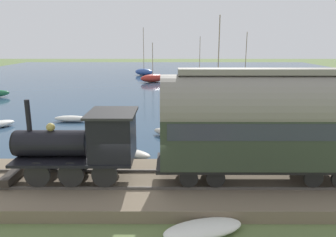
{
  "coord_description": "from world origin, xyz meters",
  "views": [
    {
      "loc": [
        -12.85,
        -1.41,
        6.42
      ],
      "look_at": [
        8.24,
        -1.33,
        1.32
      ],
      "focal_mm": 35.0,
      "sensor_mm": 36.0,
      "label": 1
    }
  ],
  "objects_px": {
    "sailboat_navy": "(244,84)",
    "passenger_coach": "(262,121)",
    "rowboat_far_out": "(71,119)",
    "rowboat_off_pier": "(170,133)",
    "sailboat_red": "(153,78)",
    "sailboat_black": "(217,99)",
    "steam_locomotive": "(87,141)",
    "sailboat_blue": "(144,72)",
    "beached_dinghy": "(203,229)",
    "sailboat_brown": "(199,74)",
    "rowboat_near_shore": "(134,153)"
  },
  "relations": [
    {
      "from": "steam_locomotive",
      "to": "rowboat_far_out",
      "type": "bearing_deg",
      "value": 19.63
    },
    {
      "from": "sailboat_black",
      "to": "sailboat_red",
      "type": "xyz_separation_m",
      "value": [
        19.08,
        7.21,
        -0.18
      ]
    },
    {
      "from": "sailboat_navy",
      "to": "rowboat_off_pier",
      "type": "relative_size",
      "value": 2.87
    },
    {
      "from": "sailboat_blue",
      "to": "rowboat_near_shore",
      "type": "relative_size",
      "value": 3.64
    },
    {
      "from": "beached_dinghy",
      "to": "passenger_coach",
      "type": "bearing_deg",
      "value": -39.38
    },
    {
      "from": "sailboat_black",
      "to": "sailboat_brown",
      "type": "distance_m",
      "value": 25.72
    },
    {
      "from": "passenger_coach",
      "to": "sailboat_blue",
      "type": "xyz_separation_m",
      "value": [
        47.35,
        8.47,
        -2.51
      ]
    },
    {
      "from": "rowboat_off_pier",
      "to": "passenger_coach",
      "type": "bearing_deg",
      "value": -117.33
    },
    {
      "from": "steam_locomotive",
      "to": "sailboat_blue",
      "type": "relative_size",
      "value": 0.65
    },
    {
      "from": "sailboat_navy",
      "to": "sailboat_blue",
      "type": "xyz_separation_m",
      "value": [
        15.92,
        14.91,
        0.16
      ]
    },
    {
      "from": "rowboat_far_out",
      "to": "beached_dinghy",
      "type": "bearing_deg",
      "value": -146.49
    },
    {
      "from": "rowboat_near_shore",
      "to": "beached_dinghy",
      "type": "height_order",
      "value": "beached_dinghy"
    },
    {
      "from": "sailboat_blue",
      "to": "rowboat_near_shore",
      "type": "height_order",
      "value": "sailboat_blue"
    },
    {
      "from": "rowboat_near_shore",
      "to": "rowboat_off_pier",
      "type": "distance_m",
      "value": 4.27
    },
    {
      "from": "sailboat_brown",
      "to": "rowboat_far_out",
      "type": "distance_m",
      "value": 34.38
    },
    {
      "from": "beached_dinghy",
      "to": "rowboat_off_pier",
      "type": "bearing_deg",
      "value": 5.5
    },
    {
      "from": "passenger_coach",
      "to": "rowboat_far_out",
      "type": "distance_m",
      "value": 17.22
    },
    {
      "from": "rowboat_near_shore",
      "to": "sailboat_blue",
      "type": "bearing_deg",
      "value": 35.69
    },
    {
      "from": "steam_locomotive",
      "to": "sailboat_red",
      "type": "distance_m",
      "value": 37.52
    },
    {
      "from": "sailboat_black",
      "to": "sailboat_red",
      "type": "relative_size",
      "value": 1.45
    },
    {
      "from": "sailboat_brown",
      "to": "rowboat_near_shore",
      "type": "height_order",
      "value": "sailboat_brown"
    },
    {
      "from": "sailboat_brown",
      "to": "sailboat_black",
      "type": "bearing_deg",
      "value": -160.17
    },
    {
      "from": "sailboat_blue",
      "to": "rowboat_far_out",
      "type": "bearing_deg",
      "value": -157.5
    },
    {
      "from": "sailboat_navy",
      "to": "rowboat_near_shore",
      "type": "height_order",
      "value": "sailboat_navy"
    },
    {
      "from": "sailboat_navy",
      "to": "rowboat_near_shore",
      "type": "relative_size",
      "value": 3.17
    },
    {
      "from": "sailboat_red",
      "to": "beached_dinghy",
      "type": "relative_size",
      "value": 1.99
    },
    {
      "from": "steam_locomotive",
      "to": "sailboat_red",
      "type": "xyz_separation_m",
      "value": [
        37.48,
        -0.92,
        -1.63
      ]
    },
    {
      "from": "passenger_coach",
      "to": "sailboat_red",
      "type": "xyz_separation_m",
      "value": [
        37.48,
        6.36,
        -2.53
      ]
    },
    {
      "from": "beached_dinghy",
      "to": "sailboat_navy",
      "type": "bearing_deg",
      "value": -14.74
    },
    {
      "from": "passenger_coach",
      "to": "sailboat_red",
      "type": "height_order",
      "value": "sailboat_red"
    },
    {
      "from": "sailboat_black",
      "to": "rowboat_far_out",
      "type": "bearing_deg",
      "value": 113.45
    },
    {
      "from": "sailboat_navy",
      "to": "rowboat_off_pier",
      "type": "xyz_separation_m",
      "value": [
        -23.38,
        10.23,
        -0.2
      ]
    },
    {
      "from": "passenger_coach",
      "to": "sailboat_blue",
      "type": "distance_m",
      "value": 48.17
    },
    {
      "from": "sailboat_blue",
      "to": "beached_dinghy",
      "type": "distance_m",
      "value": 50.96
    },
    {
      "from": "sailboat_black",
      "to": "beached_dinghy",
      "type": "bearing_deg",
      "value": 168.32
    },
    {
      "from": "steam_locomotive",
      "to": "beached_dinghy",
      "type": "bearing_deg",
      "value": -125.6
    },
    {
      "from": "sailboat_black",
      "to": "sailboat_brown",
      "type": "bearing_deg",
      "value": -3.71
    },
    {
      "from": "sailboat_black",
      "to": "sailboat_navy",
      "type": "bearing_deg",
      "value": -25.63
    },
    {
      "from": "sailboat_red",
      "to": "rowboat_near_shore",
      "type": "xyz_separation_m",
      "value": [
        -33.17,
        -0.54,
        -0.44
      ]
    },
    {
      "from": "sailboat_navy",
      "to": "sailboat_blue",
      "type": "bearing_deg",
      "value": 52.87
    },
    {
      "from": "sailboat_black",
      "to": "beached_dinghy",
      "type": "relative_size",
      "value": 2.87
    },
    {
      "from": "sailboat_navy",
      "to": "beached_dinghy",
      "type": "bearing_deg",
      "value": 174.99
    },
    {
      "from": "rowboat_far_out",
      "to": "rowboat_off_pier",
      "type": "relative_size",
      "value": 1.09
    },
    {
      "from": "sailboat_blue",
      "to": "rowboat_far_out",
      "type": "xyz_separation_m",
      "value": [
        -35.03,
        3.2,
        -0.4
      ]
    },
    {
      "from": "sailboat_navy",
      "to": "rowboat_off_pier",
      "type": "bearing_deg",
      "value": 166.11
    },
    {
      "from": "rowboat_far_out",
      "to": "sailboat_brown",
      "type": "bearing_deg",
      "value": -18.81
    },
    {
      "from": "sailboat_navy",
      "to": "passenger_coach",
      "type": "bearing_deg",
      "value": 178.15
    },
    {
      "from": "sailboat_black",
      "to": "sailboat_blue",
      "type": "height_order",
      "value": "sailboat_black"
    },
    {
      "from": "passenger_coach",
      "to": "sailboat_navy",
      "type": "distance_m",
      "value": 32.2
    },
    {
      "from": "sailboat_blue",
      "to": "sailboat_navy",
      "type": "bearing_deg",
      "value": -109.14
    }
  ]
}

